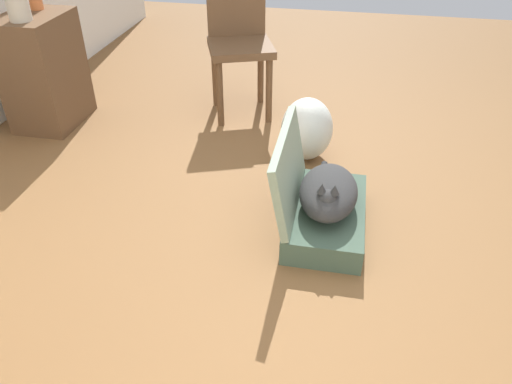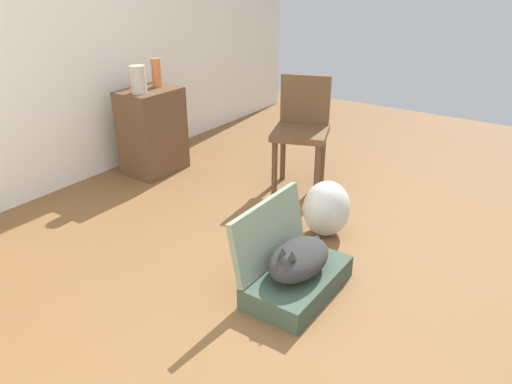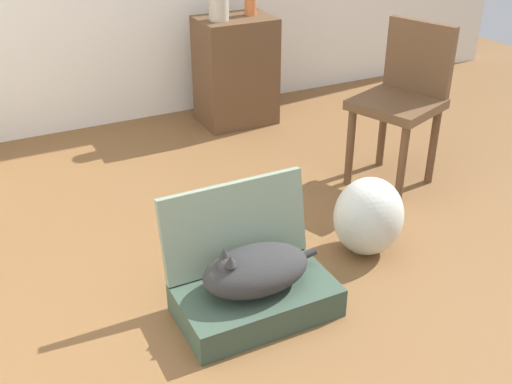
# 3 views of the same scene
# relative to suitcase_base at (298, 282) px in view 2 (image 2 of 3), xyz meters

# --- Properties ---
(ground_plane) EXTENTS (7.68, 7.68, 0.00)m
(ground_plane) POSITION_rel_suitcase_base_xyz_m (0.15, 0.06, -0.06)
(ground_plane) COLOR brown
(ground_plane) RESTS_ON ground
(wall_back) EXTENTS (6.40, 0.15, 2.60)m
(wall_back) POSITION_rel_suitcase_base_xyz_m (0.15, 2.32, 1.24)
(wall_back) COLOR silver
(wall_back) RESTS_ON ground
(suitcase_base) EXTENTS (0.63, 0.37, 0.13)m
(suitcase_base) POSITION_rel_suitcase_base_xyz_m (0.00, 0.00, 0.00)
(suitcase_base) COLOR #384C3D
(suitcase_base) RESTS_ON ground
(suitcase_lid) EXTENTS (0.63, 0.10, 0.37)m
(suitcase_lid) POSITION_rel_suitcase_base_xyz_m (0.00, 0.19, 0.25)
(suitcase_lid) COLOR gray
(suitcase_lid) RESTS_ON suitcase_base
(cat) EXTENTS (0.52, 0.27, 0.21)m
(cat) POSITION_rel_suitcase_base_xyz_m (-0.01, 0.00, 0.15)
(cat) COLOR #2D2D2D
(cat) RESTS_ON suitcase_base
(plastic_bag_white) EXTENTS (0.33, 0.31, 0.37)m
(plastic_bag_white) POSITION_rel_suitcase_base_xyz_m (0.66, 0.17, 0.12)
(plastic_bag_white) COLOR silver
(plastic_bag_white) RESTS_ON ground
(side_table) EXTENTS (0.49, 0.37, 0.72)m
(side_table) POSITION_rel_suitcase_base_xyz_m (0.81, 1.91, 0.29)
(side_table) COLOR brown
(side_table) RESTS_ON ground
(vase_tall) EXTENTS (0.13, 0.13, 0.21)m
(vase_tall) POSITION_rel_suitcase_base_xyz_m (0.69, 1.89, 0.76)
(vase_tall) COLOR #B7AD99
(vase_tall) RESTS_ON side_table
(vase_short) EXTENTS (0.08, 0.08, 0.23)m
(vase_short) POSITION_rel_suitcase_base_xyz_m (0.93, 1.93, 0.77)
(vase_short) COLOR #CC6B38
(vase_short) RESTS_ON side_table
(chair) EXTENTS (0.53, 0.53, 0.88)m
(chair) POSITION_rel_suitcase_base_xyz_m (1.24, 0.71, 0.43)
(chair) COLOR brown
(chair) RESTS_ON ground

